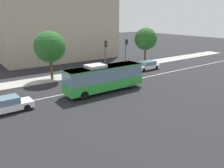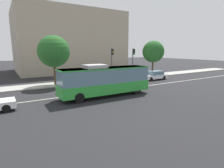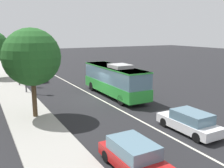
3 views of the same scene
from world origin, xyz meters
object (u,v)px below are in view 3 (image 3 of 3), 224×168
Objects in this scene: sedan_red at (135,157)px; traffic_light_near_corner at (26,61)px; street_tree_kerbside_left at (32,57)px; traffic_light_mid_block at (19,57)px; transit_bus at (115,79)px; sedan_white at (36,76)px; sedan_white_ahead at (190,122)px.

traffic_light_near_corner reaches higher than sedan_red.
street_tree_kerbside_left is at bearing -95.16° from traffic_light_near_corner.
transit_bus is at bearing -53.05° from traffic_light_mid_block.
sedan_white is at bearing 23.96° from transit_bus.
traffic_light_mid_block reaches higher than sedan_white.
transit_bus is 13.72m from sedan_white.
sedan_white_ahead is 22.31m from traffic_light_mid_block.
sedan_red is at bearing -83.86° from traffic_light_near_corner.
transit_bus is 2.22× the size of sedan_white_ahead.
traffic_light_near_corner is at bearing 54.97° from transit_bus.
street_tree_kerbside_left reaches higher than transit_bus.
traffic_light_mid_block is (4.26, 0.08, 0.00)m from traffic_light_near_corner.
traffic_light_near_corner reaches higher than sedan_white_ahead.
transit_bus reaches higher than sedan_white_ahead.
traffic_light_near_corner is 4.26m from traffic_light_mid_block.
transit_bus is at bearing -70.46° from street_tree_kerbside_left.
traffic_light_near_corner is at bearing -175.81° from sedan_red.
traffic_light_near_corner is at bearing -90.70° from traffic_light_mid_block.
street_tree_kerbside_left is at bearing -166.38° from sedan_red.
traffic_light_mid_block is (20.80, 7.55, 2.84)m from sedan_white_ahead.
traffic_light_mid_block is (9.85, 7.88, 1.75)m from transit_bus.
traffic_light_near_corner is 8.85m from street_tree_kerbside_left.
sedan_red is (-2.32, 5.86, 0.00)m from sedan_white_ahead.
sedan_white_ahead is at bearing 12.06° from sedan_white.
transit_bus is at bearing -34.38° from traffic_light_near_corner.
transit_bus reaches higher than sedan_red.
sedan_white is 1.00× the size of sedan_white_ahead.
sedan_red is at bearing -165.67° from street_tree_kerbside_left.
sedan_red is at bearing 155.57° from transit_bus.
sedan_red is at bearing -1.86° from sedan_white.
transit_bus is at bearing 154.29° from sedan_red.
sedan_white is 24.05m from sedan_white_ahead.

